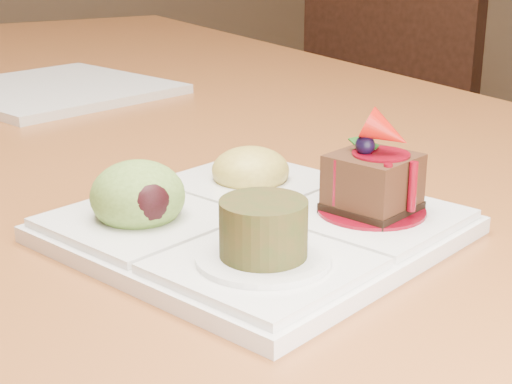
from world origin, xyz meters
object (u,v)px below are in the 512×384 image
dining_table (67,144)px  sampler_plate (251,212)px  second_plate (54,90)px  chair_right (356,110)px

dining_table → sampler_plate: bearing=-92.2°
dining_table → second_plate: bearing=108.0°
chair_right → second_plate: 0.84m
dining_table → chair_right: size_ratio=1.76×
dining_table → second_plate: second_plate is taller
chair_right → dining_table: bearing=97.2°
dining_table → sampler_plate: sampler_plate is taller
sampler_plate → second_plate: (0.02, 0.59, -0.01)m
chair_right → second_plate: chair_right is taller
dining_table → sampler_plate: size_ratio=5.76×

